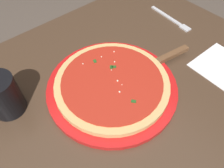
% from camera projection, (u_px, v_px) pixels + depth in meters
% --- Properties ---
extents(restaurant_table, '(1.04, 0.83, 0.75)m').
position_uv_depth(restaurant_table, '(120.00, 118.00, 0.70)').
color(restaurant_table, black).
rests_on(restaurant_table, ground_plane).
extents(serving_plate, '(0.36, 0.36, 0.01)m').
position_uv_depth(serving_plate, '(112.00, 87.00, 0.60)').
color(serving_plate, red).
rests_on(serving_plate, restaurant_table).
extents(pizza, '(0.31, 0.31, 0.02)m').
position_uv_depth(pizza, '(112.00, 83.00, 0.58)').
color(pizza, '#DBB26B').
rests_on(pizza, serving_plate).
extents(pizza_server, '(0.22, 0.08, 0.01)m').
position_uv_depth(pizza_server, '(160.00, 61.00, 0.64)').
color(pizza_server, silver).
rests_on(pizza_server, serving_plate).
extents(cup_tall_drink, '(0.08, 0.08, 0.11)m').
position_uv_depth(cup_tall_drink, '(3.00, 96.00, 0.52)').
color(cup_tall_drink, black).
rests_on(cup_tall_drink, restaurant_table).
extents(napkin_loose_left, '(0.16, 0.14, 0.00)m').
position_uv_depth(napkin_loose_left, '(221.00, 66.00, 0.65)').
color(napkin_loose_left, white).
rests_on(napkin_loose_left, restaurant_table).
extents(fork, '(0.03, 0.19, 0.00)m').
position_uv_depth(fork, '(172.00, 20.00, 0.80)').
color(fork, silver).
rests_on(fork, restaurant_table).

